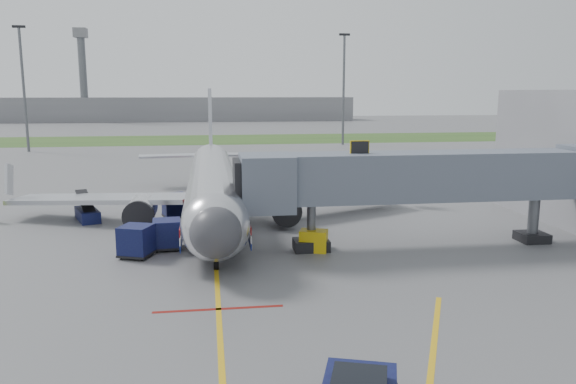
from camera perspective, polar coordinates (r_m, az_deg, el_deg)
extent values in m
plane|color=#565659|center=(30.31, -7.23, -8.92)|extent=(400.00, 400.00, 0.00)
cube|color=#2D4C1E|center=(119.07, -8.00, 5.30)|extent=(300.00, 25.00, 0.01)
cube|color=gold|center=(28.42, -7.16, -10.22)|extent=(0.25, 50.00, 0.01)
cube|color=maroon|center=(26.56, -7.08, -11.72)|extent=(6.00, 0.25, 0.01)
cylinder|color=silver|center=(44.24, -7.65, 0.74)|extent=(3.80, 28.00, 3.80)
sphere|color=silver|center=(30.51, -7.38, -3.51)|extent=(3.80, 3.80, 3.80)
sphere|color=#38383D|center=(29.25, -7.34, -4.11)|extent=(2.74, 2.74, 2.74)
cube|color=black|center=(30.00, -7.39, -2.67)|extent=(2.20, 1.20, 0.55)
cone|color=silver|center=(60.58, -7.82, 3.27)|extent=(3.80, 5.00, 3.80)
cube|color=#B7BAC1|center=(59.74, -7.91, 7.02)|extent=(0.35, 4.20, 7.00)
cube|color=#B7BAC1|center=(45.15, -18.47, -0.66)|extent=(15.10, 8.59, 1.13)
cube|color=#B7BAC1|center=(45.26, 3.20, -0.13)|extent=(15.10, 8.59, 1.13)
cylinder|color=silver|center=(41.83, -14.71, -1.93)|extent=(2.10, 3.60, 2.10)
cylinder|color=silver|center=(41.90, -0.44, -1.57)|extent=(2.10, 3.60, 2.10)
cube|color=maroon|center=(44.35, -5.16, 0.36)|extent=(0.05, 28.00, 0.45)
cube|color=navy|center=(44.51, -5.14, -0.78)|extent=(0.05, 28.00, 0.35)
cylinder|color=black|center=(32.11, -7.31, -7.25)|extent=(0.28, 0.70, 0.70)
cylinder|color=black|center=(45.21, -10.89, -2.05)|extent=(0.50, 1.00, 1.00)
cylinder|color=black|center=(45.24, -4.30, -1.88)|extent=(0.50, 1.00, 1.00)
cube|color=slate|center=(36.57, 13.27, 1.61)|extent=(20.00, 3.00, 3.00)
cube|color=slate|center=(34.27, -2.19, 0.98)|extent=(3.20, 3.60, 3.40)
cube|color=black|center=(34.17, -4.19, 0.93)|extent=(1.60, 3.00, 2.80)
cube|color=gold|center=(35.09, 7.28, 4.41)|extent=(1.20, 0.15, 1.00)
cylinder|color=#595B60|center=(35.23, 2.38, -3.50)|extent=(0.56, 0.56, 3.10)
cube|color=black|center=(35.54, 2.37, -5.38)|extent=(2.20, 1.60, 0.70)
cylinder|color=#595B60|center=(40.68, 23.66, -2.51)|extent=(0.70, 0.70, 3.10)
cube|color=black|center=(40.96, 23.54, -4.21)|extent=(1.80, 1.80, 0.60)
cylinder|color=#595B60|center=(103.03, -25.25, 9.27)|extent=(0.44, 0.44, 20.00)
cube|color=black|center=(103.55, -25.69, 14.91)|extent=(2.00, 0.40, 0.40)
cylinder|color=#595B60|center=(106.70, 5.67, 10.17)|extent=(0.44, 0.44, 20.00)
cube|color=black|center=(107.20, 5.76, 15.63)|extent=(2.00, 0.40, 0.40)
cube|color=slate|center=(198.98, -11.04, 8.28)|extent=(120.00, 14.00, 8.00)
cylinder|color=#595B60|center=(197.73, -20.08, 10.74)|extent=(2.40, 2.40, 28.00)
cube|color=slate|center=(198.56, -20.35, 14.92)|extent=(4.00, 4.00, 3.00)
cube|color=black|center=(17.80, 7.24, -18.77)|extent=(2.07, 2.07, 0.51)
cube|color=#0D0E3C|center=(45.20, -11.42, -1.27)|extent=(2.17, 2.17, 1.74)
cube|color=black|center=(45.38, -11.38, -2.34)|extent=(2.24, 2.24, 0.13)
cylinder|color=black|center=(44.60, -12.01, -2.64)|extent=(0.33, 0.37, 0.31)
cylinder|color=black|center=(44.91, -10.34, -2.50)|extent=(0.33, 0.37, 0.31)
cylinder|color=black|center=(45.88, -12.40, -2.30)|extent=(0.33, 0.37, 0.31)
cylinder|color=black|center=(46.18, -10.77, -2.16)|extent=(0.33, 0.37, 0.31)
cube|color=#0D0E3C|center=(35.11, -15.17, -4.71)|extent=(2.24, 2.24, 1.74)
cube|color=black|center=(35.34, -15.10, -6.07)|extent=(2.31, 2.31, 0.13)
cylinder|color=black|center=(35.09, -16.59, -6.34)|extent=(0.34, 0.38, 0.31)
cylinder|color=black|center=(34.48, -14.61, -6.53)|extent=(0.34, 0.38, 0.31)
cylinder|color=black|center=(36.23, -15.56, -5.77)|extent=(0.34, 0.38, 0.31)
cylinder|color=black|center=(35.63, -13.63, -5.94)|extent=(0.34, 0.38, 0.31)
cube|color=#0D0E3C|center=(36.38, -12.19, -4.10)|extent=(1.83, 1.83, 1.71)
cube|color=black|center=(36.60, -12.14, -5.39)|extent=(1.89, 1.89, 0.13)
cylinder|color=black|center=(35.98, -13.19, -5.78)|extent=(0.26, 0.33, 0.31)
cylinder|color=black|center=(35.97, -11.08, -5.70)|extent=(0.26, 0.33, 0.31)
cylinder|color=black|center=(37.26, -13.17, -5.23)|extent=(0.26, 0.33, 0.31)
cylinder|color=black|center=(37.25, -11.12, -5.15)|extent=(0.26, 0.33, 0.31)
cube|color=#0D0E3C|center=(46.33, -19.70, -2.18)|extent=(2.57, 3.80, 0.89)
cube|color=black|center=(46.62, -19.87, -0.94)|extent=(2.26, 4.02, 1.39)
cylinder|color=black|center=(45.05, -20.02, -2.76)|extent=(0.40, 0.59, 0.55)
cylinder|color=black|center=(45.21, -18.79, -2.64)|extent=(0.40, 0.59, 0.55)
cylinder|color=black|center=(47.52, -20.54, -2.14)|extent=(0.40, 0.59, 0.55)
cylinder|color=black|center=(47.67, -19.37, -2.03)|extent=(0.40, 0.59, 0.55)
cube|color=gold|center=(35.24, 2.61, -4.96)|extent=(1.97, 1.62, 1.35)
cylinder|color=black|center=(35.46, 1.70, -5.71)|extent=(0.32, 0.39, 0.34)
cylinder|color=black|center=(35.31, 3.52, -5.80)|extent=(0.32, 0.39, 0.34)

